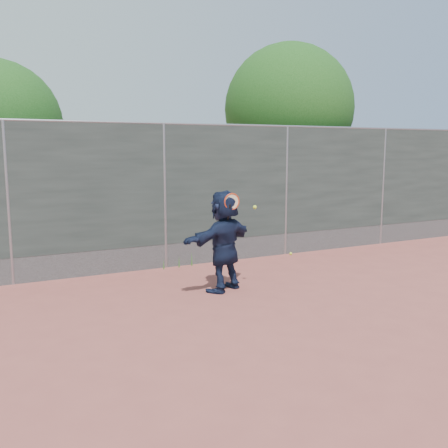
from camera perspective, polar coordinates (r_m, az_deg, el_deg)
name	(u,v)px	position (r m, az deg, el deg)	size (l,w,h in m)	color
ground	(246,317)	(7.61, 2.51, -10.53)	(80.00, 80.00, 0.00)	#9E4C42
player	(224,241)	(8.76, 0.00, -1.92)	(1.66, 0.53, 1.79)	#141C37
ball_ground	(291,254)	(11.91, 7.63, -3.37)	(0.07, 0.07, 0.07)	#C8EB34
fence	(165,193)	(10.43, -6.79, 3.54)	(20.00, 0.06, 3.03)	#38423D
swing_action	(234,203)	(8.53, 1.15, 2.39)	(0.62, 0.14, 0.51)	red
tree_right	(293,113)	(14.58, 7.91, 12.47)	(3.78, 3.60, 5.39)	#382314
tree_left	(3,129)	(12.86, -23.94, 9.88)	(3.15, 3.00, 4.53)	#382314
weed_clump	(181,261)	(10.65, -4.94, -4.22)	(0.68, 0.07, 0.30)	#387226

